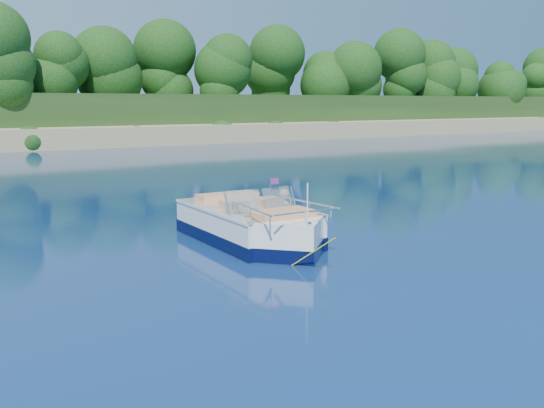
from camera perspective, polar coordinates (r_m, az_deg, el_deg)
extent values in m
plane|color=#091844|center=(12.52, 4.18, -5.90)|extent=(160.00, 160.00, 0.00)
cube|color=#A08A5D|center=(48.27, -24.03, 5.38)|extent=(170.00, 8.00, 2.00)
cylinder|color=black|center=(56.63, -3.90, 9.01)|extent=(0.44, 0.44, 2.60)
sphere|color=black|center=(56.66, -3.93, 11.50)|extent=(4.29, 4.29, 4.29)
cylinder|color=black|center=(75.29, 14.78, 9.00)|extent=(0.44, 0.44, 3.00)
sphere|color=black|center=(75.33, 14.87, 11.17)|extent=(4.95, 4.95, 4.95)
cube|color=white|center=(14.76, -2.41, -2.26)|extent=(2.12, 3.88, 1.07)
cube|color=white|center=(13.24, 1.41, -3.63)|extent=(2.03, 2.03, 1.07)
cube|color=black|center=(14.80, -2.40, -2.81)|extent=(2.15, 3.92, 0.30)
cube|color=black|center=(13.27, 1.41, -4.25)|extent=(2.07, 2.07, 0.30)
cube|color=tan|center=(14.97, -2.98, -0.93)|extent=(1.68, 2.72, 0.10)
cube|color=white|center=(14.67, -2.42, -0.34)|extent=(2.16, 3.88, 0.06)
cube|color=black|center=(16.59, -5.92, -0.82)|extent=(0.57, 0.37, 0.91)
cube|color=#8C9EA5|center=(13.79, -2.66, 0.27)|extent=(0.82, 0.39, 0.49)
cube|color=#8C9EA5|center=(14.24, 0.56, 0.57)|extent=(0.82, 0.36, 0.49)
cube|color=tan|center=(14.23, -3.53, -0.53)|extent=(0.57, 0.57, 0.41)
cube|color=tan|center=(14.67, -0.38, -0.20)|extent=(0.57, 0.57, 0.41)
cube|color=tan|center=(15.55, -4.23, 0.32)|extent=(1.60, 0.59, 0.39)
cube|color=tan|center=(13.29, 0.97, -1.32)|extent=(1.36, 0.79, 0.34)
cylinder|color=white|center=(12.42, 3.35, 0.01)|extent=(0.03, 0.03, 0.86)
cube|color=red|center=(14.14, 0.25, 2.17)|extent=(0.22, 0.02, 0.14)
cube|color=silver|center=(12.45, 3.47, -1.84)|extent=(0.10, 0.06, 0.05)
cylinder|color=#D0D317|center=(12.20, 3.81, -4.58)|extent=(0.37, 1.04, 0.78)
torus|color=yellow|center=(16.62, 0.77, -1.68)|extent=(1.54, 1.54, 0.36)
torus|color=red|center=(16.62, 0.77, -1.62)|extent=(1.27, 1.27, 0.12)
imported|color=tan|center=(16.59, 0.81, -2.02)|extent=(0.69, 0.93, 1.67)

